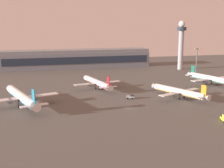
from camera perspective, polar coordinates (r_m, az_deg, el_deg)
ground_plane at (r=144.86m, az=3.03°, el=-4.54°), size 416.00×416.00×0.00m
terminal_building at (r=279.17m, az=-6.74°, el=4.79°), size 134.19×22.40×16.40m
control_tower at (r=270.89m, az=12.96°, el=7.81°), size 8.00×8.00×42.17m
airplane_terminal_side at (r=166.01m, az=12.61°, el=-1.43°), size 28.42×36.00×9.72m
airplane_near_gate at (r=152.98m, az=-16.65°, el=-2.41°), size 35.62×45.32×11.88m
airplane_taxiway_distant at (r=208.00m, az=18.34°, el=0.94°), size 32.62×41.56×10.83m
airplane_mid_apron at (r=186.22m, az=-2.78°, el=0.24°), size 30.21×38.60×9.96m
pushback_tug at (r=190.67m, az=7.85°, el=-0.42°), size 3.40×2.45×2.05m
baggage_tractor at (r=161.80m, az=3.52°, el=-2.41°), size 4.57×3.38×2.25m
apron_light_west at (r=230.23m, az=15.71°, el=4.27°), size 4.80×0.90×22.25m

